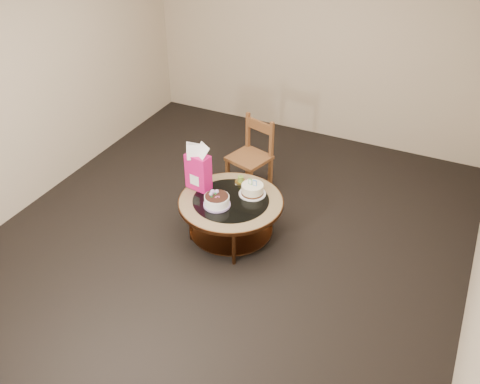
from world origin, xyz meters
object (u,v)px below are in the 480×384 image
at_px(decorated_cake, 217,201).
at_px(dining_chair, 251,156).
at_px(cream_cake, 252,190).
at_px(gift_bag, 198,167).
at_px(coffee_table, 231,207).

relative_size(decorated_cake, dining_chair, 0.30).
bearing_deg(dining_chair, decorated_cake, -67.70).
bearing_deg(dining_chair, cream_cake, -48.31).
xyz_separation_m(decorated_cake, cream_cake, (0.23, 0.32, 0.00)).
bearing_deg(cream_cake, decorated_cake, -122.16).
xyz_separation_m(decorated_cake, dining_chair, (-0.10, 1.02, -0.07)).
height_order(decorated_cake, dining_chair, dining_chair).
distance_m(decorated_cake, cream_cake, 0.39).
bearing_deg(gift_bag, dining_chair, 85.90).
height_order(cream_cake, dining_chair, dining_chair).
bearing_deg(dining_chair, coffee_table, -61.77).
height_order(coffee_table, decorated_cake, decorated_cake).
height_order(gift_bag, dining_chair, gift_bag).
bearing_deg(coffee_table, gift_bag, 171.75).
distance_m(cream_cake, dining_chair, 0.78).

